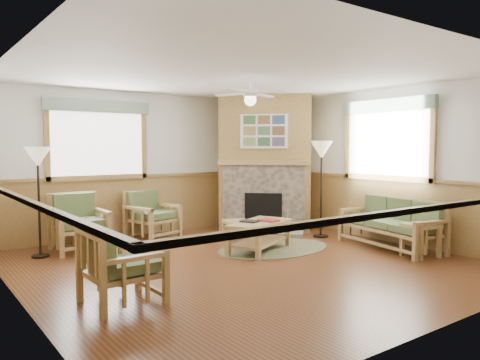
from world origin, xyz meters
TOP-DOWN VIEW (x-y plane):
  - floor at (0.00, 0.00)m, footprint 6.00×6.00m
  - ceiling at (0.00, 0.00)m, footprint 6.00×6.00m
  - wall_back at (0.00, 3.00)m, footprint 6.00×0.02m
  - wall_front at (0.00, -3.00)m, footprint 6.00×0.02m
  - wall_left at (-3.00, 0.00)m, footprint 0.02×6.00m
  - wall_right at (3.00, 0.00)m, footprint 0.02×6.00m
  - wainscot at (0.00, 0.00)m, footprint 6.00×6.00m
  - fireplace at (2.05, 2.05)m, footprint 3.11×3.11m
  - window_back at (-1.10, 2.96)m, footprint 1.90×0.16m
  - window_right at (2.96, -0.20)m, footprint 0.16×1.90m
  - ceiling_fan at (0.30, 0.30)m, footprint 1.59×1.59m
  - sofa at (2.55, -0.58)m, footprint 1.89×1.04m
  - armchair_back_left at (-1.68, 2.28)m, footprint 0.83×0.83m
  - armchair_back_right at (-0.25, 2.55)m, footprint 0.96×0.96m
  - armchair_left at (-2.12, -0.62)m, footprint 0.76×0.76m
  - coffee_table at (0.64, 0.50)m, footprint 1.34×1.05m
  - end_table_chairs at (-1.42, 2.55)m, footprint 0.51×0.50m
  - end_table_sofa at (2.39, -1.25)m, footprint 0.52×0.51m
  - footstool at (0.84, 1.40)m, footprint 0.51×0.51m
  - braided_rug at (0.95, 0.51)m, footprint 2.47×2.47m
  - floor_lamp_left at (-2.30, 2.16)m, footprint 0.45×0.45m
  - floor_lamp_right at (2.32, 0.77)m, footprint 0.54×0.54m
  - book_red at (0.79, 0.45)m, footprint 0.27×0.33m
  - book_dark at (0.49, 0.57)m, footprint 0.30×0.33m

SIDE VIEW (x-z plane):
  - floor at x=0.00m, z-range -0.01..0.00m
  - braided_rug at x=0.95m, z-range 0.00..0.01m
  - footstool at x=0.84m, z-range 0.00..0.37m
  - coffee_table at x=0.64m, z-range 0.00..0.48m
  - end_table_chairs at x=-1.42m, z-range 0.00..0.51m
  - end_table_sofa at x=2.39m, z-range 0.00..0.51m
  - sofa at x=2.55m, z-range 0.00..0.82m
  - armchair_left at x=-2.12m, z-range 0.00..0.84m
  - armchair_back_right at x=-0.25m, z-range 0.00..0.87m
  - armchair_back_left at x=-1.68m, z-range 0.00..0.92m
  - book_dark at x=0.49m, z-range 0.49..0.52m
  - book_red at x=0.79m, z-range 0.50..0.53m
  - wainscot at x=0.00m, z-range 0.00..1.10m
  - floor_lamp_left at x=-2.30m, z-range 0.00..1.69m
  - floor_lamp_right at x=2.32m, z-range 0.00..1.80m
  - wall_back at x=0.00m, z-range 0.00..2.70m
  - wall_front at x=0.00m, z-range 0.00..2.70m
  - wall_left at x=-3.00m, z-range 0.00..2.70m
  - wall_right at x=3.00m, z-range 0.00..2.70m
  - fireplace at x=2.05m, z-range 0.00..2.70m
  - window_back at x=-1.10m, z-range 1.78..3.28m
  - window_right at x=2.96m, z-range 1.78..3.28m
  - ceiling_fan at x=0.30m, z-range 2.48..2.84m
  - ceiling at x=0.00m, z-range 2.70..2.71m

